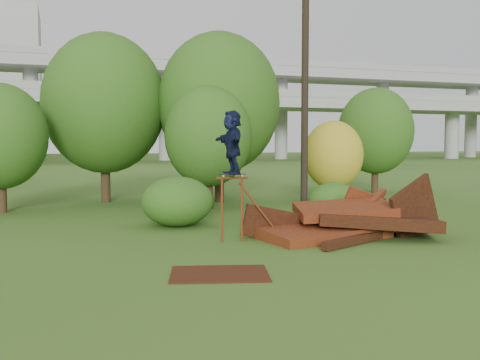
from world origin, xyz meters
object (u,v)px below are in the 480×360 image
object	(u,v)px
skater	(232,142)
scrap_pile	(349,222)
flat_plate	(219,274)
utility_pole	(305,67)

from	to	relation	value
skater	scrap_pile	bearing A→B (deg)	84.16
flat_plate	utility_pole	xyz separation A→B (m)	(6.23, 9.51, 5.47)
scrap_pile	skater	distance (m)	3.89
skater	flat_plate	world-z (taller)	skater
flat_plate	utility_pole	bearing A→B (deg)	56.76
utility_pole	skater	bearing A→B (deg)	-128.19
scrap_pile	skater	bearing A→B (deg)	175.75
flat_plate	utility_pole	distance (m)	12.62
flat_plate	utility_pole	size ratio (longest dim) A/B	0.17
skater	flat_plate	xyz separation A→B (m)	(-1.26, -3.18, -2.54)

